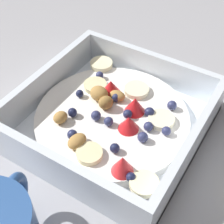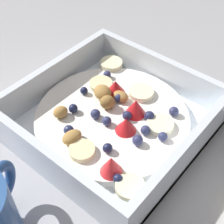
{
  "view_description": "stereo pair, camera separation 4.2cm",
  "coord_description": "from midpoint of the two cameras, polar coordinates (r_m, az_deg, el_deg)",
  "views": [
    {
      "loc": [
        0.26,
        0.15,
        0.33
      ],
      "look_at": [
        0.01,
        -0.01,
        0.03
      ],
      "focal_mm": 52.74,
      "sensor_mm": 36.0,
      "label": 1
    },
    {
      "loc": [
        0.23,
        0.18,
        0.33
      ],
      "look_at": [
        0.01,
        -0.01,
        0.03
      ],
      "focal_mm": 52.74,
      "sensor_mm": 36.0,
      "label": 2
    }
  ],
  "objects": [
    {
      "name": "fruit_bowl",
      "position": [
        0.43,
        -2.72,
        -1.3
      ],
      "size": [
        0.23,
        0.23,
        0.06
      ],
      "color": "white",
      "rests_on": "ground"
    },
    {
      "name": "ground_plane",
      "position": [
        0.44,
        -1.65,
        -2.51
      ],
      "size": [
        2.4,
        2.4,
        0.0
      ],
      "primitive_type": "plane",
      "color": "#9E9EA3"
    }
  ]
}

